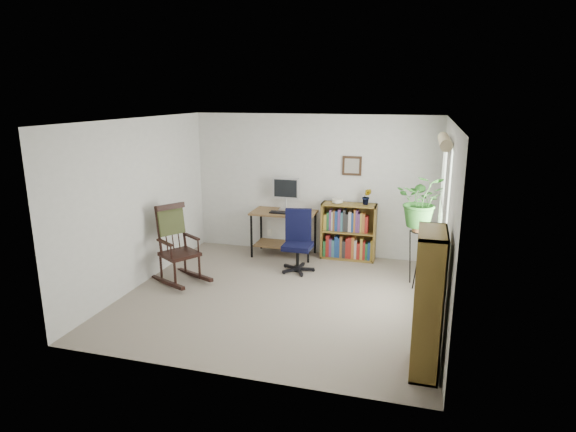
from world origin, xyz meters
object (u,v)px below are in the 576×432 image
(desk, at_px, (284,234))
(tall_bookshelf, at_px, (428,302))
(rocking_chair, at_px, (179,244))
(office_chair, at_px, (298,241))
(low_bookshelf, at_px, (348,231))

(desk, distance_m, tall_bookshelf, 3.87)
(rocking_chair, relative_size, tall_bookshelf, 0.80)
(rocking_chair, distance_m, tall_bookshelf, 3.81)
(office_chair, xyz_separation_m, rocking_chair, (-1.57, -0.87, 0.09))
(tall_bookshelf, bearing_deg, rocking_chair, 157.14)
(office_chair, height_order, tall_bookshelf, tall_bookshelf)
(desk, bearing_deg, low_bookshelf, 6.24)
(rocking_chair, xyz_separation_m, tall_bookshelf, (3.51, -1.48, 0.15))
(desk, relative_size, tall_bookshelf, 0.74)
(desk, height_order, low_bookshelf, low_bookshelf)
(rocking_chair, distance_m, low_bookshelf, 2.81)
(desk, relative_size, rocking_chair, 0.92)
(low_bookshelf, relative_size, tall_bookshelf, 0.65)
(office_chair, relative_size, tall_bookshelf, 0.67)
(low_bookshelf, bearing_deg, desk, -173.76)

